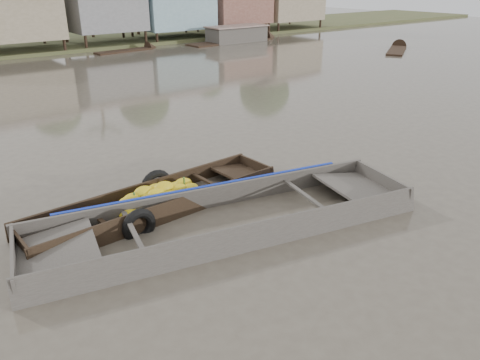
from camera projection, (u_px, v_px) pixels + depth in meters
ground at (238, 228)px, 10.25m from camera, size 120.00×120.00×0.00m
riverbank at (4, 6)px, 33.82m from camera, size 120.00×12.47×10.22m
banana_boat at (154, 203)px, 10.96m from camera, size 6.40×1.83×0.91m
viewer_boat at (227, 223)px, 10.27m from camera, size 8.93×4.13×0.70m
distant_boats at (173, 47)px, 34.72m from camera, size 47.40×14.68×1.38m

